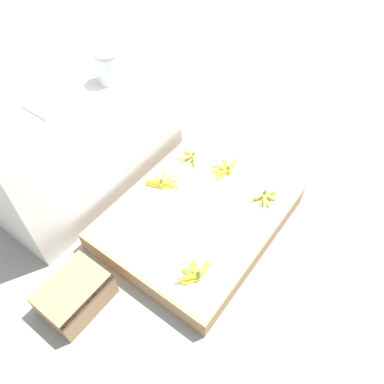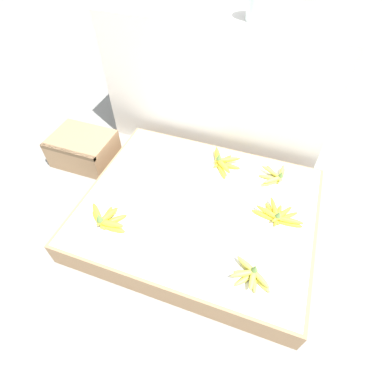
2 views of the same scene
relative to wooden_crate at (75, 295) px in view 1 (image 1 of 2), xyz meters
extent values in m
plane|color=gray|center=(0.88, -0.23, -0.09)|extent=(10.00, 10.00, 0.00)
cube|color=#997551|center=(0.88, -0.23, -0.02)|extent=(1.21, 0.98, 0.15)
cube|color=silver|center=(0.88, -0.23, 0.06)|extent=(1.17, 0.95, 0.00)
cube|color=beige|center=(0.74, 0.58, 0.32)|extent=(1.39, 0.50, 0.82)
cube|color=#997551|center=(0.00, 0.00, 0.00)|extent=(0.38, 0.30, 0.19)
cube|color=brown|center=(0.00, -0.13, 0.08)|extent=(0.38, 0.02, 0.02)
ellipsoid|color=yellow|center=(0.53, -0.53, 0.07)|extent=(0.14, 0.03, 0.03)
ellipsoid|color=yellow|center=(0.52, -0.48, 0.07)|extent=(0.11, 0.12, 0.03)
ellipsoid|color=yellow|center=(0.47, -0.48, 0.07)|extent=(0.04, 0.14, 0.03)
ellipsoid|color=yellow|center=(0.45, -0.51, 0.07)|extent=(0.13, 0.10, 0.03)
ellipsoid|color=yellow|center=(0.52, -0.52, 0.10)|extent=(0.14, 0.04, 0.03)
ellipsoid|color=yellow|center=(0.49, -0.49, 0.10)|extent=(0.07, 0.14, 0.03)
ellipsoid|color=yellow|center=(0.43, -0.49, 0.10)|extent=(0.12, 0.11, 0.03)
cone|color=#5B7F3D|center=(0.48, -0.53, 0.14)|extent=(0.03, 0.03, 0.05)
ellipsoid|color=gold|center=(1.20, -0.51, 0.07)|extent=(0.11, 0.08, 0.02)
ellipsoid|color=gold|center=(1.20, -0.54, 0.07)|extent=(0.12, 0.05, 0.02)
ellipsoid|color=gold|center=(1.20, -0.57, 0.07)|extent=(0.09, 0.11, 0.02)
ellipsoid|color=gold|center=(1.24, -0.56, 0.07)|extent=(0.06, 0.12, 0.02)
ellipsoid|color=gold|center=(1.27, -0.56, 0.07)|extent=(0.11, 0.09, 0.02)
ellipsoid|color=gold|center=(1.19, -0.51, 0.10)|extent=(0.11, 0.08, 0.02)
ellipsoid|color=gold|center=(1.19, -0.56, 0.10)|extent=(0.11, 0.08, 0.02)
ellipsoid|color=gold|center=(1.23, -0.56, 0.10)|extent=(0.03, 0.12, 0.02)
ellipsoid|color=gold|center=(1.26, -0.55, 0.10)|extent=(0.11, 0.09, 0.02)
cone|color=#5B7F3D|center=(1.23, -0.53, 0.13)|extent=(0.03, 0.03, 0.04)
ellipsoid|color=yellow|center=(1.33, -0.21, 0.07)|extent=(0.15, 0.03, 0.02)
ellipsoid|color=yellow|center=(1.32, -0.17, 0.07)|extent=(0.13, 0.12, 0.02)
ellipsoid|color=yellow|center=(1.28, -0.18, 0.07)|extent=(0.03, 0.15, 0.02)
ellipsoid|color=yellow|center=(1.25, -0.17, 0.07)|extent=(0.11, 0.13, 0.02)
ellipsoid|color=yellow|center=(1.22, -0.20, 0.07)|extent=(0.15, 0.05, 0.02)
ellipsoid|color=yellow|center=(1.33, -0.21, 0.10)|extent=(0.15, 0.03, 0.02)
ellipsoid|color=yellow|center=(1.30, -0.18, 0.10)|extent=(0.10, 0.14, 0.02)
ellipsoid|color=yellow|center=(1.26, -0.16, 0.10)|extent=(0.08, 0.15, 0.02)
ellipsoid|color=yellow|center=(1.23, -0.19, 0.10)|extent=(0.15, 0.07, 0.02)
cone|color=#5B7F3D|center=(1.28, -0.21, 0.13)|extent=(0.03, 0.03, 0.04)
ellipsoid|color=yellow|center=(0.92, 0.05, 0.07)|extent=(0.11, 0.14, 0.03)
ellipsoid|color=yellow|center=(0.94, 0.09, 0.07)|extent=(0.15, 0.03, 0.03)
ellipsoid|color=yellow|center=(0.91, 0.11, 0.07)|extent=(0.10, 0.15, 0.03)
ellipsoid|color=yellow|center=(0.87, 0.13, 0.07)|extent=(0.09, 0.15, 0.03)
ellipsoid|color=yellow|center=(0.92, 0.06, 0.10)|extent=(0.13, 0.12, 0.03)
ellipsoid|color=yellow|center=(0.94, 0.11, 0.10)|extent=(0.15, 0.09, 0.03)
ellipsoid|color=yellow|center=(0.87, 0.12, 0.10)|extent=(0.09, 0.15, 0.03)
cone|color=#5B7F3D|center=(0.89, 0.08, 0.14)|extent=(0.03, 0.03, 0.04)
ellipsoid|color=gold|center=(1.26, 0.11, 0.07)|extent=(0.04, 0.14, 0.02)
ellipsoid|color=gold|center=(1.21, 0.12, 0.07)|extent=(0.11, 0.11, 0.02)
ellipsoid|color=gold|center=(1.20, 0.07, 0.07)|extent=(0.14, 0.02, 0.02)
ellipsoid|color=gold|center=(1.21, 0.04, 0.07)|extent=(0.12, 0.11, 0.02)
ellipsoid|color=gold|center=(1.25, 0.11, 0.09)|extent=(0.02, 0.14, 0.02)
ellipsoid|color=gold|center=(1.20, 0.10, 0.09)|extent=(0.13, 0.08, 0.02)
ellipsoid|color=gold|center=(1.22, 0.05, 0.09)|extent=(0.12, 0.11, 0.02)
cone|color=#5B7F3D|center=(1.25, 0.07, 0.12)|extent=(0.03, 0.03, 0.04)
cylinder|color=silver|center=(0.94, 0.47, 0.81)|extent=(0.14, 0.14, 0.17)
cylinder|color=#B7B2A8|center=(0.94, 0.47, 0.91)|extent=(0.15, 0.15, 0.02)
cube|color=white|center=(0.59, 0.58, 0.74)|extent=(0.25, 0.21, 0.02)
camera|label=1|loc=(-0.35, -1.09, 2.02)|focal=35.00mm
camera|label=2|loc=(1.18, -1.18, 1.29)|focal=28.00mm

